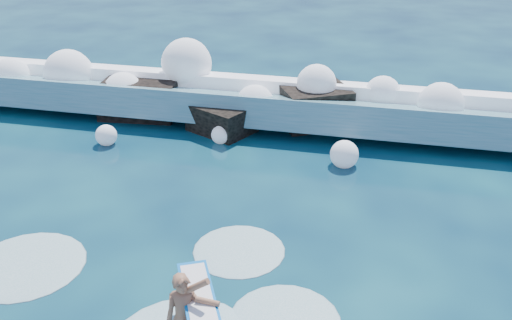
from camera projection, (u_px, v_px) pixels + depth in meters
The scene contains 6 objects.
ground at pixel (167, 243), 12.25m from camera, with size 200.00×200.00×0.00m, color #071E39.
breaking_wave at pixel (219, 100), 18.55m from camera, with size 18.69×2.88×1.61m.
rock_cluster at pixel (217, 107), 18.27m from camera, with size 8.27×3.43×1.42m.
surfer_with_board at pixel (188, 315), 9.35m from camera, with size 1.48×2.85×1.67m.
wave_spray at pixel (194, 84), 18.42m from camera, with size 15.44×4.71×2.41m.
surf_foam at pixel (155, 317), 10.18m from camera, with size 8.89×6.24×0.13m.
Camera 1 is at (4.12, -9.50, 7.05)m, focal length 40.00 mm.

